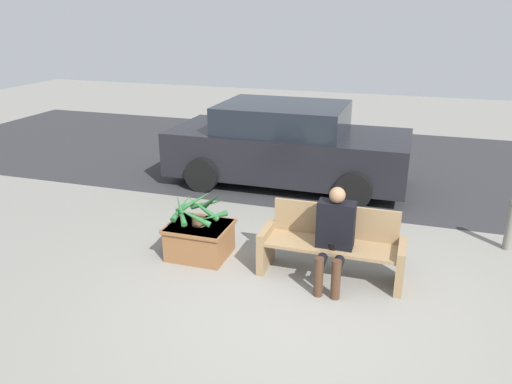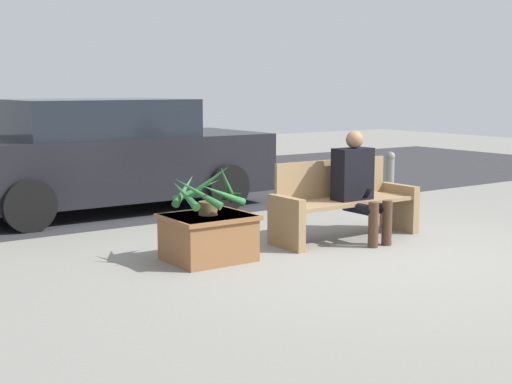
{
  "view_description": "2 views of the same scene",
  "coord_description": "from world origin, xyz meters",
  "views": [
    {
      "loc": [
        1.08,
        -4.57,
        2.99
      ],
      "look_at": [
        -0.74,
        1.06,
        0.84
      ],
      "focal_mm": 35.0,
      "sensor_mm": 36.0,
      "label": 1
    },
    {
      "loc": [
        -4.75,
        -4.85,
        1.6
      ],
      "look_at": [
        -0.57,
        1.16,
        0.53
      ],
      "focal_mm": 50.0,
      "sensor_mm": 36.0,
      "label": 2
    }
  ],
  "objects": [
    {
      "name": "ground_plane",
      "position": [
        0.0,
        0.0,
        0.0
      ],
      "size": [
        30.0,
        30.0,
        0.0
      ],
      "primitive_type": "plane",
      "color": "gray"
    },
    {
      "name": "road_surface",
      "position": [
        0.0,
        5.64,
        0.0
      ],
      "size": [
        20.0,
        6.0,
        0.01
      ],
      "primitive_type": "cube",
      "color": "#2D2D30",
      "rests_on": "ground_plane"
    },
    {
      "name": "bench",
      "position": [
        0.29,
        0.78,
        0.39
      ],
      "size": [
        1.69,
        0.52,
        0.83
      ],
      "color": "#8C704C",
      "rests_on": "ground_plane"
    },
    {
      "name": "person_seated",
      "position": [
        0.34,
        0.6,
        0.62
      ],
      "size": [
        0.42,
        0.59,
        1.16
      ],
      "color": "black",
      "rests_on": "ground_plane"
    },
    {
      "name": "planter_box",
      "position": [
        -1.4,
        0.74,
        0.23
      ],
      "size": [
        0.78,
        0.68,
        0.43
      ],
      "color": "brown",
      "rests_on": "ground_plane"
    },
    {
      "name": "potted_plant",
      "position": [
        -1.41,
        0.75,
        0.64
      ],
      "size": [
        0.69,
        0.71,
        0.5
      ],
      "color": "brown",
      "rests_on": "planter_box"
    },
    {
      "name": "parked_car",
      "position": [
        -1.08,
        3.91,
        0.71
      ],
      "size": [
        4.23,
        1.98,
        1.45
      ],
      "color": "black",
      "rests_on": "ground_plane"
    },
    {
      "name": "bollard_post",
      "position": [
        2.42,
        2.18,
        0.38
      ],
      "size": [
        0.13,
        0.13,
        0.72
      ],
      "color": "slate",
      "rests_on": "ground_plane"
    }
  ]
}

